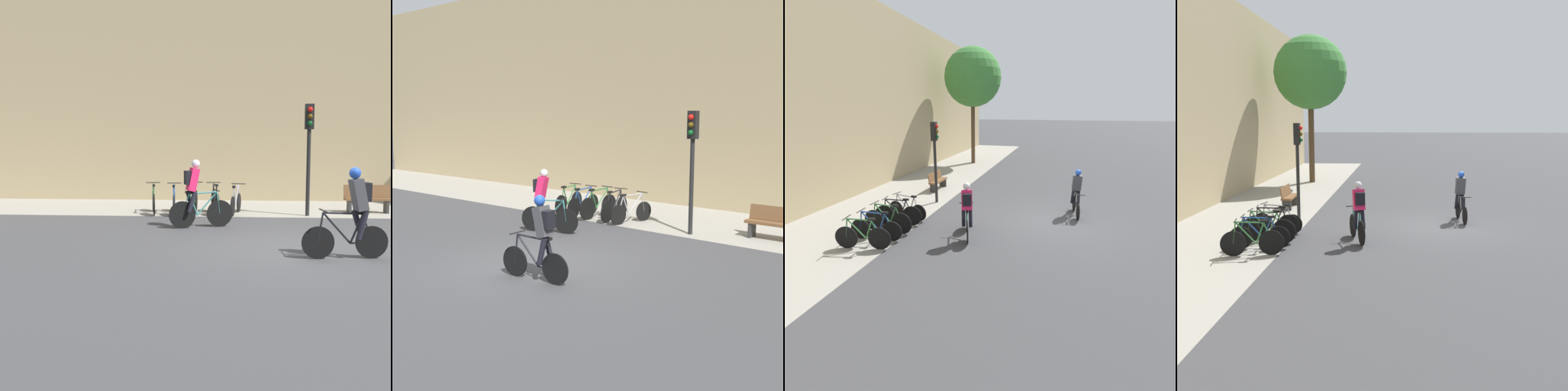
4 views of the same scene
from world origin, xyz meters
TOP-DOWN VIEW (x-y plane):
  - ground at (0.00, 0.00)m, footprint 200.00×200.00m
  - kerb_strip at (0.00, 6.75)m, footprint 44.00×4.50m
  - building_facade at (0.00, 9.30)m, footprint 44.00×0.60m
  - cyclist_pink at (-2.31, 2.48)m, footprint 1.66×0.68m
  - cyclist_grey at (0.98, -0.82)m, footprint 1.67×0.49m
  - parked_bike_0 at (-3.85, 5.15)m, footprint 0.48×1.64m
  - parked_bike_1 at (-3.19, 5.15)m, footprint 0.46×1.69m
  - parked_bike_2 at (-2.54, 5.15)m, footprint 0.46×1.76m
  - parked_bike_3 at (-1.88, 5.15)m, footprint 0.46×1.67m
  - parked_bike_4 at (-1.23, 5.15)m, footprint 0.49×1.65m
  - traffic_light_pole at (0.98, 4.93)m, footprint 0.26×0.30m
  - bench at (3.01, 5.79)m, footprint 1.46×0.44m
  - street_tree_0 at (10.87, 6.28)m, footprint 3.98×3.98m
  - street_tree_1 at (11.14, 6.37)m, footprint 3.56×3.56m

SIDE VIEW (x-z plane):
  - ground at x=0.00m, z-range 0.00..0.00m
  - kerb_strip at x=0.00m, z-range 0.00..0.01m
  - parked_bike_4 at x=-1.23m, z-range -0.09..0.85m
  - parked_bike_1 at x=-3.19m, z-range -0.09..0.87m
  - parked_bike_0 at x=-3.85m, z-range -0.08..0.89m
  - parked_bike_3 at x=-1.88m, z-range -0.08..0.90m
  - parked_bike_2 at x=-2.54m, z-range -0.08..0.91m
  - bench at x=3.01m, z-range 0.02..0.91m
  - cyclist_pink at x=-2.31m, z-range 0.05..1.84m
  - cyclist_grey at x=0.98m, z-range 0.07..1.82m
  - traffic_light_pole at x=0.98m, z-range 0.67..4.08m
  - building_facade at x=0.00m, z-range 0.00..8.96m
  - street_tree_0 at x=10.87m, z-range 1.99..9.99m
  - street_tree_1 at x=11.14m, z-range 2.13..10.02m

